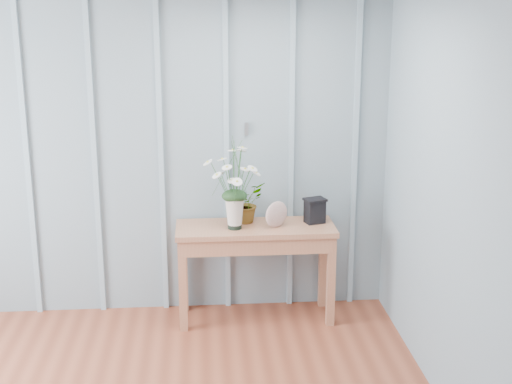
{
  "coord_description": "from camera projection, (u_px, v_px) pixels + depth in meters",
  "views": [
    {
      "loc": [
        0.55,
        -3.11,
        2.42
      ],
      "look_at": [
        0.95,
        1.94,
        1.03
      ],
      "focal_mm": 50.0,
      "sensor_mm": 36.0,
      "label": 1
    }
  ],
  "objects": [
    {
      "name": "carved_box",
      "position": [
        315.0,
        210.0,
        5.43
      ],
      "size": [
        0.19,
        0.17,
        0.19
      ],
      "color": "black",
      "rests_on": "sideboard"
    },
    {
      "name": "spider_plant",
      "position": [
        245.0,
        203.0,
        5.44
      ],
      "size": [
        0.37,
        0.36,
        0.31
      ],
      "primitive_type": "imported",
      "rotation": [
        0.0,
        0.0,
        0.75
      ],
      "color": "#163217",
      "rests_on": "sideboard"
    },
    {
      "name": "daisy_vase",
      "position": [
        234.0,
        175.0,
        5.21
      ],
      "size": [
        0.46,
        0.35,
        0.65
      ],
      "color": "black",
      "rests_on": "sideboard"
    },
    {
      "name": "room_shell",
      "position": [
        99.0,
        78.0,
        3.94
      ],
      "size": [
        4.0,
        4.5,
        2.5
      ],
      "color": "gray",
      "rests_on": "ground"
    },
    {
      "name": "sideboard",
      "position": [
        255.0,
        240.0,
        5.41
      ],
      "size": [
        1.2,
        0.45,
        0.75
      ],
      "color": "#A16547",
      "rests_on": "ground"
    },
    {
      "name": "felt_disc_vessel",
      "position": [
        277.0,
        214.0,
        5.33
      ],
      "size": [
        0.2,
        0.15,
        0.2
      ],
      "primitive_type": "ellipsoid",
      "rotation": [
        0.0,
        0.0,
        0.55
      ],
      "color": "#974E55",
      "rests_on": "sideboard"
    }
  ]
}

